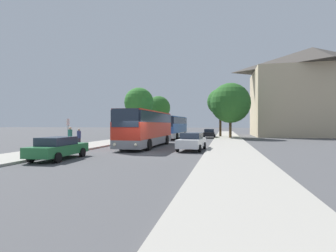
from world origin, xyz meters
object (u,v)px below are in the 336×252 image
Objects in this scene: bus_front at (147,128)px; parked_car_left_curb at (58,148)px; tree_left_near at (139,102)px; parked_car_right_near at (192,141)px; pedestrian_waiting_near at (70,137)px; bus_stop_sign at (68,129)px; tree_right_mid at (230,103)px; pedestrian_waiting_far at (79,138)px; tree_right_near at (220,102)px; tree_left_far at (158,108)px; bus_middle at (173,127)px; parked_car_right_far at (209,133)px.

parked_car_left_curb is (-2.83, -10.07, -1.11)m from bus_front.
parked_car_left_curb is 0.56× the size of tree_left_near.
parked_car_right_near reaches higher than parked_car_left_curb.
parked_car_left_curb is at bearing -131.30° from pedestrian_waiting_near.
tree_right_mid reaches higher than bus_stop_sign.
pedestrian_waiting_far is at bearing 45.33° from bus_stop_sign.
tree_right_mid is (1.57, -4.33, -0.58)m from tree_right_near.
tree_left_near reaches higher than pedestrian_waiting_far.
bus_front is 7.19m from pedestrian_waiting_near.
tree_right_mid is at bearing -42.04° from tree_left_far.
pedestrian_waiting_near reaches higher than parked_car_left_curb.
tree_right_mid is at bearing -70.01° from tree_right_near.
tree_right_near is (7.11, 6.33, 4.29)m from bus_middle.
pedestrian_waiting_near reaches higher than parked_car_right_far.
tree_right_near is (13.24, 24.70, 4.33)m from bus_stop_sign.
pedestrian_waiting_near is 0.23× the size of tree_left_far.
tree_left_far reaches higher than parked_car_left_curb.
tree_right_mid reaches higher than pedestrian_waiting_far.
tree_right_near is at bearing -121.40° from parked_car_right_far.
bus_front is 10.52m from parked_car_left_curb.
parked_car_right_near is at bearing -27.56° from bus_front.
bus_middle is 2.18× the size of parked_car_right_near.
tree_left_far is (-6.19, 15.40, 3.95)m from bus_middle.
bus_middle is at bearing 7.29° from pedestrian_waiting_near.
tree_left_far is at bearing 93.02° from parked_car_left_curb.
tree_left_near is (-6.85, 18.21, 4.14)m from bus_front.
pedestrian_waiting_far is 33.44m from tree_left_far.
parked_car_right_far is at bearing 34.16° from bus_middle.
tree_right_near reaches higher than parked_car_left_curb.
parked_car_left_curb is 29.35m from parked_car_right_far.
parked_car_right_near is at bearing -71.85° from bus_middle.
tree_left_far is at bearing 24.15° from pedestrian_waiting_near.
pedestrian_waiting_far is at bearing -152.71° from bus_front.
parked_car_right_far is 24.62m from bus_stop_sign.
bus_middle is 18.52m from pedestrian_waiting_far.
tree_right_near reaches higher than tree_left_far.
tree_left_far is 0.99× the size of tree_right_near.
tree_left_near is (-11.63, 20.74, 5.22)m from parked_car_right_near.
tree_right_mid is at bearing 156.63° from parked_car_right_far.
pedestrian_waiting_far is at bearing 109.51° from parked_car_left_curb.
parked_car_left_curb is at bearing -81.91° from tree_left_near.
tree_right_near is (9.71, 31.20, 5.35)m from parked_car_left_curb.
tree_left_near is 14.04m from tree_right_near.
bus_stop_sign is at bearing -150.30° from bus_front.
bus_front is 1.37× the size of tree_right_mid.
pedestrian_waiting_far is (-0.12, 1.61, -0.10)m from pedestrian_waiting_near.
tree_left_far is 0.97× the size of tree_right_mid.
pedestrian_waiting_far is at bearing -88.72° from tree_left_far.
bus_stop_sign is 25.47m from tree_right_mid.
pedestrian_waiting_near is 23.26m from tree_left_near.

